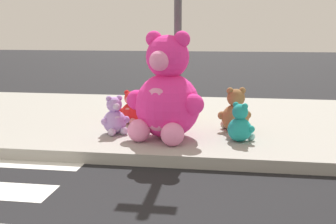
# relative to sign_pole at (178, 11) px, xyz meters

# --- Properties ---
(sidewalk) EXTENTS (28.00, 4.40, 0.15)m
(sidewalk) POSITION_rel_sign_pole_xyz_m (-1.00, 0.80, -1.77)
(sidewalk) COLOR #9E9B93
(sidewalk) RESTS_ON ground_plane
(sign_pole) EXTENTS (0.56, 0.11, 3.20)m
(sign_pole) POSITION_rel_sign_pole_xyz_m (0.00, 0.00, 0.00)
(sign_pole) COLOR #4C4C51
(sign_pole) RESTS_ON sidewalk
(plush_pink_large) EXTENTS (1.07, 1.01, 1.43)m
(plush_pink_large) POSITION_rel_sign_pole_xyz_m (-0.07, -0.59, -1.13)
(plush_pink_large) COLOR #F22D93
(plush_pink_large) RESTS_ON sidewalk
(plush_teal) EXTENTS (0.36, 0.37, 0.52)m
(plush_teal) POSITION_rel_sign_pole_xyz_m (0.91, -0.61, -1.49)
(plush_teal) COLOR teal
(plush_teal) RESTS_ON sidewalk
(plush_lavender) EXTENTS (0.38, 0.39, 0.54)m
(plush_lavender) POSITION_rel_sign_pole_xyz_m (-0.83, -0.46, -1.48)
(plush_lavender) COLOR #B28CD8
(plush_lavender) RESTS_ON sidewalk
(plush_red) EXTENTS (0.39, 0.36, 0.52)m
(plush_red) POSITION_rel_sign_pole_xyz_m (-0.77, 0.23, -1.49)
(plush_red) COLOR red
(plush_red) RESTS_ON sidewalk
(plush_yellow) EXTENTS (0.50, 0.50, 0.69)m
(plush_yellow) POSITION_rel_sign_pole_xyz_m (-0.14, 0.61, -1.42)
(plush_yellow) COLOR yellow
(plush_yellow) RESTS_ON sidewalk
(plush_brown) EXTENTS (0.48, 0.45, 0.64)m
(plush_brown) POSITION_rel_sign_pole_xyz_m (0.84, -0.04, -1.44)
(plush_brown) COLOR olive
(plush_brown) RESTS_ON sidewalk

